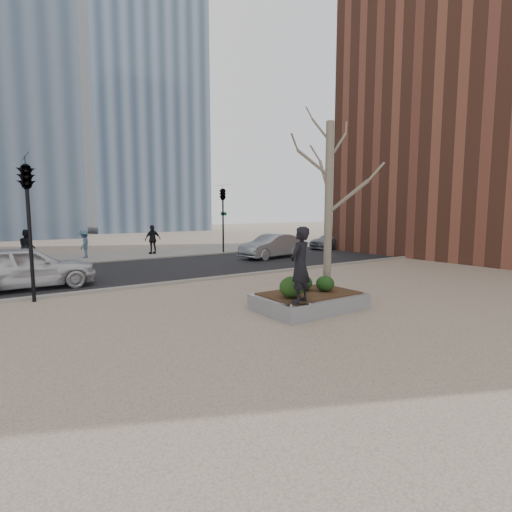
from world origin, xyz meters
TOP-DOWN VIEW (x-y plane):
  - ground at (0.00, 0.00)m, footprint 120.00×120.00m
  - street at (0.00, 10.00)m, footprint 60.00×8.00m
  - far_sidewalk at (0.00, 17.00)m, footprint 60.00×6.00m
  - planter at (1.00, 0.00)m, footprint 3.00×2.00m
  - planter_mulch at (1.00, 0.00)m, footprint 2.70×1.70m
  - sycamore_tree at (2.00, 0.30)m, footprint 2.80×2.80m
  - shrub_left at (0.16, -0.23)m, footprint 0.68×0.68m
  - shrub_middle at (1.07, 0.34)m, footprint 0.54×0.54m
  - shrub_right at (1.52, -0.11)m, footprint 0.54×0.54m
  - skateboard at (-0.10, -0.85)m, footprint 0.80×0.45m
  - skateboarder at (-0.10, -0.85)m, footprint 0.83×0.69m
  - police_car at (-5.49, 7.96)m, footprint 4.66×1.93m
  - car_silver at (7.45, 10.45)m, footprint 4.45×2.13m
  - car_third at (14.64, 12.45)m, footprint 4.36×2.08m
  - pedestrian_a at (-4.79, 15.77)m, footprint 0.91×1.04m
  - pedestrian_b at (-1.78, 16.69)m, footprint 1.01×1.22m
  - pedestrian_c at (2.35, 16.51)m, footprint 1.14×0.59m
  - traffic_light_near at (-5.50, 5.60)m, footprint 0.60×2.48m
  - traffic_light_far at (6.50, 14.60)m, footprint 0.60×2.48m
  - building_glass_b at (12.00, 48.00)m, footprint 15.00×15.00m

SIDE VIEW (x-z plane):
  - ground at x=0.00m, z-range 0.00..0.00m
  - street at x=0.00m, z-range 0.00..0.02m
  - far_sidewalk at x=0.00m, z-range 0.00..0.02m
  - planter at x=1.00m, z-range 0.00..0.45m
  - planter_mulch at x=1.00m, z-range 0.45..0.49m
  - skateboard at x=-0.10m, z-range 0.45..0.53m
  - car_third at x=14.64m, z-range 0.02..1.25m
  - shrub_middle at x=1.07m, z-range 0.49..0.95m
  - shrub_right at x=1.52m, z-range 0.49..0.95m
  - car_silver at x=7.45m, z-range 0.02..1.43m
  - shrub_left at x=0.16m, z-range 0.49..1.07m
  - police_car at x=-5.49m, z-range 0.02..1.60m
  - pedestrian_b at x=-1.78m, z-range 0.02..1.67m
  - pedestrian_a at x=-4.79m, z-range 0.02..1.84m
  - pedestrian_c at x=2.35m, z-range 0.02..1.89m
  - skateboarder at x=-0.10m, z-range 0.52..2.46m
  - traffic_light_near at x=-5.50m, z-range 0.00..4.50m
  - traffic_light_far at x=6.50m, z-range 0.00..4.50m
  - sycamore_tree at x=2.00m, z-range 0.49..7.09m
  - building_glass_b at x=12.00m, z-range 0.00..55.00m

